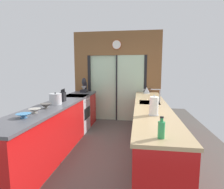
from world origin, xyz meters
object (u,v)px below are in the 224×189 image
mixing_bowl_far (46,106)px  knife_block (63,96)px  oven_range (76,113)px  mixing_bowl_near (24,116)px  soap_bottle (161,129)px  kettle (147,90)px  mixing_bowl_mid (35,111)px  stand_mixer (84,87)px  stock_pot (56,99)px  paper_towel_roll (154,106)px

mixing_bowl_far → knife_block: bearing=90.0°
mixing_bowl_far → knife_block: size_ratio=0.73×
oven_range → mixing_bowl_near: 2.22m
knife_block → soap_bottle: knife_block is taller
oven_range → kettle: (1.80, 0.71, 0.55)m
mixing_bowl_mid → kettle: 3.15m
knife_block → soap_bottle: bearing=-45.7°
mixing_bowl_mid → soap_bottle: (1.78, -0.77, 0.05)m
mixing_bowl_mid → soap_bottle: size_ratio=0.86×
stand_mixer → mixing_bowl_near: bearing=-90.0°
stock_pot → paper_towel_roll: paper_towel_roll is taller
knife_block → stock_pot: size_ratio=1.15×
knife_block → kettle: bearing=40.8°
mixing_bowl_near → paper_towel_roll: paper_towel_roll is taller
oven_range → knife_block: bearing=-88.7°
mixing_bowl_far → oven_range: bearing=90.7°
stock_pot → mixing_bowl_mid: bearing=-90.0°
soap_bottle → mixing_bowl_mid: bearing=156.7°
mixing_bowl_far → kettle: (1.78, 2.26, 0.04)m
mixing_bowl_far → stand_mixer: 2.24m
stand_mixer → knife_block: bearing=-90.0°
soap_bottle → paper_towel_roll: 0.90m
oven_range → stand_mixer: 0.92m
paper_towel_roll → mixing_bowl_far: bearing=173.7°
mixing_bowl_mid → stock_pot: size_ratio=0.79×
mixing_bowl_mid → kettle: bearing=55.6°
knife_block → paper_towel_roll: 2.01m
mixing_bowl_mid → kettle: (1.78, 2.60, 0.05)m
mixing_bowl_far → paper_towel_roll: bearing=-6.3°
mixing_bowl_mid → mixing_bowl_far: size_ratio=0.95×
mixing_bowl_near → kettle: (1.78, 2.87, 0.05)m
mixing_bowl_near → stand_mixer: stand_mixer is taller
oven_range → soap_bottle: bearing=-55.9°
oven_range → kettle: 2.01m
stock_pot → soap_bottle: stock_pot is taller
mixing_bowl_mid → stock_pot: (-0.00, 0.71, 0.07)m
stock_pot → mixing_bowl_near: bearing=-90.0°
mixing_bowl_mid → knife_block: 1.06m
mixing_bowl_near → knife_block: (0.00, 1.34, 0.07)m
oven_range → mixing_bowl_near: bearing=-89.5°
mixing_bowl_near → mixing_bowl_far: 0.61m
oven_range → knife_block: knife_block is taller
knife_block → soap_bottle: 2.55m
stock_pot → paper_towel_roll: size_ratio=0.78×
stand_mixer → paper_towel_roll: size_ratio=1.41×
mixing_bowl_near → knife_block: knife_block is taller
stand_mixer → paper_towel_roll: 3.01m
mixing_bowl_far → paper_towel_roll: (1.78, -0.20, 0.09)m
mixing_bowl_far → soap_bottle: 2.09m
mixing_bowl_near → knife_block: 1.34m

